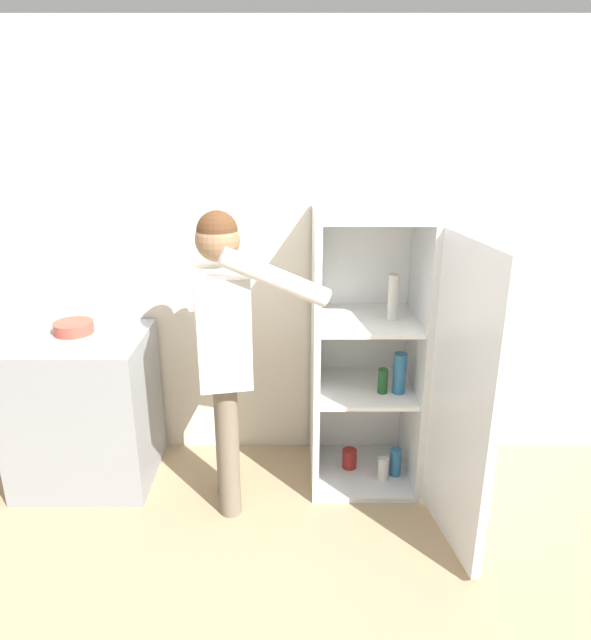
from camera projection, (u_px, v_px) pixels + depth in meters
name	position (u px, v px, depth m)	size (l,w,h in m)	color
ground_plane	(309.00, 547.00, 2.88)	(12.00, 12.00, 0.00)	tan
wall_back	(306.00, 255.00, 3.37)	(7.00, 0.06, 2.55)	beige
refrigerator	(382.00, 360.00, 3.13)	(0.76, 1.18, 1.60)	silver
person	(221.00, 331.00, 2.88)	(0.71, 0.59, 1.63)	#726656
counter	(82.00, 409.00, 3.31)	(0.76, 0.62, 0.89)	gray
bowl	(71.00, 328.00, 3.21)	(0.22, 0.22, 0.06)	#B24738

